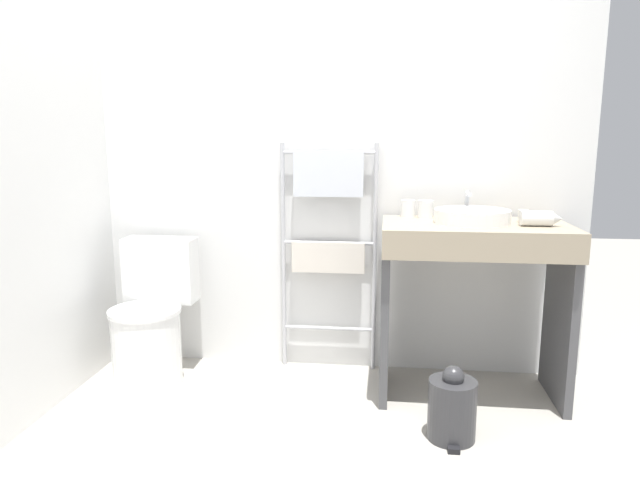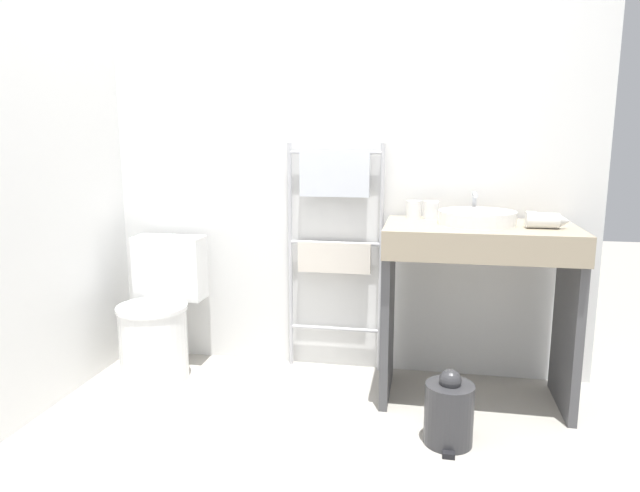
# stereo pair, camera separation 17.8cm
# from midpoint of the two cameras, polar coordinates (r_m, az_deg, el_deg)

# --- Properties ---
(wall_back) EXTENTS (2.77, 0.12, 2.46)m
(wall_back) POSITION_cam_midpoint_polar(r_m,az_deg,el_deg) (3.18, 3.34, 9.62)
(wall_back) COLOR white
(wall_back) RESTS_ON ground_plane
(wall_side) EXTENTS (0.12, 2.02, 2.46)m
(wall_side) POSITION_cam_midpoint_polar(r_m,az_deg,el_deg) (2.97, -25.32, 8.56)
(wall_side) COLOR white
(wall_side) RESTS_ON ground_plane
(toilet) EXTENTS (0.39, 0.51, 0.76)m
(toilet) POSITION_cam_midpoint_polar(r_m,az_deg,el_deg) (3.22, -14.30, -7.16)
(toilet) COLOR white
(toilet) RESTS_ON ground_plane
(towel_radiator) EXTENTS (0.53, 0.06, 1.26)m
(towel_radiator) POSITION_cam_midpoint_polar(r_m,az_deg,el_deg) (3.10, 3.11, 2.42)
(towel_radiator) COLOR silver
(towel_radiator) RESTS_ON ground_plane
(vanity_counter) EXTENTS (0.89, 0.54, 0.88)m
(vanity_counter) POSITION_cam_midpoint_polar(r_m,az_deg,el_deg) (2.88, 17.18, -3.83)
(vanity_counter) COLOR gray
(vanity_counter) RESTS_ON ground_plane
(sink_basin) EXTENTS (0.36, 0.36, 0.07)m
(sink_basin) POSITION_cam_midpoint_polar(r_m,az_deg,el_deg) (2.84, 17.17, 2.76)
(sink_basin) COLOR white
(sink_basin) RESTS_ON vanity_counter
(faucet) EXTENTS (0.02, 0.10, 0.14)m
(faucet) POSITION_cam_midpoint_polar(r_m,az_deg,el_deg) (3.03, 16.82, 4.26)
(faucet) COLOR silver
(faucet) RESTS_ON vanity_counter
(cup_near_wall) EXTENTS (0.07, 0.07, 0.09)m
(cup_near_wall) POSITION_cam_midpoint_polar(r_m,az_deg,el_deg) (3.01, 11.03, 3.62)
(cup_near_wall) COLOR white
(cup_near_wall) RESTS_ON vanity_counter
(cup_near_edge) EXTENTS (0.08, 0.08, 0.09)m
(cup_near_edge) POSITION_cam_midpoint_polar(r_m,az_deg,el_deg) (2.97, 12.76, 3.51)
(cup_near_edge) COLOR white
(cup_near_edge) RESTS_ON vanity_counter
(hair_dryer) EXTENTS (0.19, 0.18, 0.07)m
(hair_dryer) POSITION_cam_midpoint_polar(r_m,az_deg,el_deg) (2.84, 23.16, 2.39)
(hair_dryer) COLOR white
(hair_dryer) RESTS_ON vanity_counter
(trash_bin) EXTENTS (0.21, 0.24, 0.33)m
(trash_bin) POSITION_cam_midpoint_polar(r_m,az_deg,el_deg) (2.60, 14.77, -15.77)
(trash_bin) COLOR #333335
(trash_bin) RESTS_ON ground_plane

